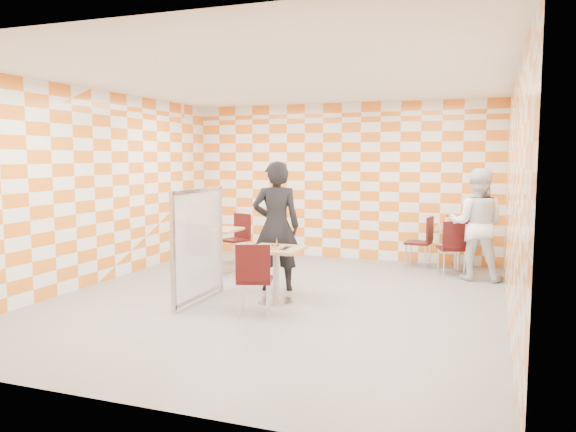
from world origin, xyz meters
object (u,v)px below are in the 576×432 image
(chair_empty_near, at_px, (199,247))
(partition, at_px, (198,244))
(main_table, at_px, (276,265))
(man_dark, at_px, (276,226))
(chair_main_front, at_px, (254,274))
(second_table, at_px, (457,241))
(sport_bottle, at_px, (447,221))
(chair_second_side, at_px, (424,238))
(man_white, at_px, (477,224))
(chair_empty_far, at_px, (238,234))
(empty_table, at_px, (218,242))
(chair_second_front, at_px, (453,244))
(soda_bottle, at_px, (468,221))

(chair_empty_near, bearing_deg, partition, -60.86)
(main_table, distance_m, man_dark, 0.85)
(chair_main_front, distance_m, man_dark, 1.54)
(main_table, distance_m, partition, 1.09)
(second_table, height_order, sport_bottle, sport_bottle)
(chair_second_side, distance_m, partition, 4.29)
(man_white, bearing_deg, chair_empty_near, 24.59)
(chair_empty_near, distance_m, chair_empty_far, 1.58)
(chair_second_side, xyz_separation_m, man_white, (0.90, -0.64, 0.35))
(chair_main_front, distance_m, partition, 1.14)
(chair_empty_near, bearing_deg, main_table, -26.04)
(empty_table, bearing_deg, chair_empty_far, 89.65)
(chair_second_front, bearing_deg, chair_empty_near, -154.90)
(chair_second_side, bearing_deg, main_table, -117.63)
(chair_empty_near, bearing_deg, man_white, 21.64)
(main_table, height_order, chair_second_side, chair_second_side)
(empty_table, bearing_deg, chair_empty_near, -86.37)
(chair_main_front, distance_m, soda_bottle, 4.65)
(chair_second_front, relative_size, chair_empty_near, 1.00)
(empty_table, distance_m, man_dark, 1.73)
(chair_empty_near, xyz_separation_m, partition, (0.62, -1.12, 0.25))
(main_table, relative_size, chair_second_side, 0.81)
(man_dark, distance_m, man_white, 3.27)
(main_table, bearing_deg, second_table, 55.72)
(man_white, bearing_deg, main_table, 47.07)
(second_table, distance_m, soda_bottle, 0.39)
(empty_table, relative_size, chair_second_front, 0.81)
(man_white, height_order, soda_bottle, man_white)
(chair_empty_far, relative_size, partition, 0.60)
(chair_second_side, relative_size, soda_bottle, 4.02)
(main_table, xyz_separation_m, soda_bottle, (2.34, 3.23, 0.34))
(main_table, relative_size, empty_table, 1.00)
(second_table, xyz_separation_m, chair_main_front, (-2.15, -3.96, 0.04))
(chair_second_front, distance_m, man_dark, 3.08)
(empty_table, bearing_deg, chair_second_side, 24.72)
(chair_second_side, bearing_deg, soda_bottle, 11.95)
(chair_empty_near, bearing_deg, chair_main_front, -43.87)
(main_table, xyz_separation_m, second_table, (2.16, 3.18, 0.00))
(main_table, xyz_separation_m, man_dark, (-0.26, 0.67, 0.45))
(empty_table, height_order, chair_empty_far, chair_empty_far)
(chair_empty_far, relative_size, man_dark, 0.48)
(chair_second_front, xyz_separation_m, sport_bottle, (-0.16, 0.69, 0.29))
(empty_table, height_order, soda_bottle, soda_bottle)
(main_table, distance_m, empty_table, 2.29)
(man_dark, distance_m, sport_bottle, 3.41)
(main_table, bearing_deg, chair_second_side, 62.37)
(soda_bottle, bearing_deg, second_table, -163.45)
(empty_table, distance_m, chair_empty_near, 0.77)
(main_table, xyz_separation_m, chair_second_front, (2.15, 2.56, 0.04))
(second_table, bearing_deg, sport_bottle, 158.78)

